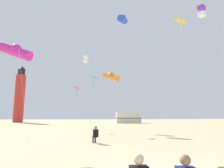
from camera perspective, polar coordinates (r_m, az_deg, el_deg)
name	(u,v)px	position (r m, az deg, el deg)	size (l,w,h in m)	color
kite_flyer_standing	(95,134)	(13.75, -4.99, -14.63)	(0.41, 0.55, 1.16)	black
kite_diamond_cyan	(93,79)	(22.73, -5.65, 1.56)	(2.69, 2.69, 6.62)	silver
kite_box_violet	(202,11)	(22.76, 25.15, 18.97)	(2.54, 2.54, 12.97)	silver
kite_diamond_gold	(181,25)	(18.12, 19.85, 16.09)	(1.22, 1.22, 10.13)	silver
kite_box_white	(86,59)	(31.01, -7.85, 7.42)	(2.51, 2.10, 11.42)	silver
kite_tube_magenta	(16,51)	(15.18, -26.70, 8.76)	(2.59, 1.79, 7.04)	silver
kite_tube_blue	(123,19)	(22.03, 3.17, 18.67)	(3.20, 3.56, 12.95)	silver
kite_diamond_rainbow	(76,89)	(26.34, -10.60, -1.45)	(2.34, 2.34, 5.85)	silver
kite_tube_orange	(111,76)	(23.18, -0.24, 2.34)	(3.78, 3.94, 7.31)	silver
lighthouse_distant	(20,95)	(63.13, -25.79, -3.09)	(2.80, 2.80, 16.80)	red
rv_van_cream	(128,118)	(51.40, 4.90, -9.96)	(6.57, 2.72, 2.80)	beige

